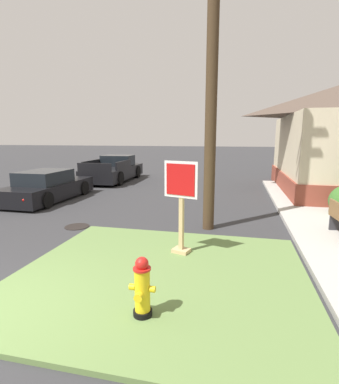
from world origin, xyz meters
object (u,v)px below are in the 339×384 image
at_px(fire_hydrant, 142,288).
at_px(pickup_truck_black, 114,170).
at_px(parked_sedan_black, 48,187).
at_px(utility_pole, 212,50).
at_px(stop_sign, 181,209).
at_px(manhole_cover, 77,227).

bearing_deg(fire_hydrant, pickup_truck_black, 114.77).
relative_size(parked_sedan_black, pickup_truck_black, 0.83).
bearing_deg(utility_pole, parked_sedan_black, 160.52).
xyz_separation_m(parked_sedan_black, utility_pole, (6.87, -2.43, 4.27)).
bearing_deg(utility_pole, fire_hydrant, -96.08).
height_order(fire_hydrant, stop_sign, stop_sign).
bearing_deg(parked_sedan_black, utility_pole, -19.48).
bearing_deg(pickup_truck_black, manhole_cover, -73.46).
bearing_deg(parked_sedan_black, fire_hydrant, -47.72).
distance_m(pickup_truck_black, utility_pole, 11.33).
height_order(fire_hydrant, utility_pole, utility_pole).
xyz_separation_m(fire_hydrant, parked_sedan_black, (-6.38, 7.02, 0.05)).
xyz_separation_m(manhole_cover, utility_pole, (3.77, 0.71, 4.80)).
bearing_deg(pickup_truck_black, stop_sign, -59.98).
relative_size(parked_sedan_black, utility_pole, 0.48).
relative_size(stop_sign, parked_sedan_black, 0.46).
relative_size(fire_hydrant, utility_pole, 0.09).
bearing_deg(pickup_truck_black, utility_pole, -52.23).
bearing_deg(stop_sign, manhole_cover, 156.75).
relative_size(pickup_truck_black, utility_pole, 0.57).
bearing_deg(parked_sedan_black, manhole_cover, -45.29).
distance_m(fire_hydrant, utility_pole, 6.32).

